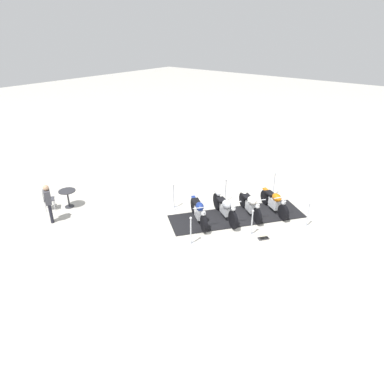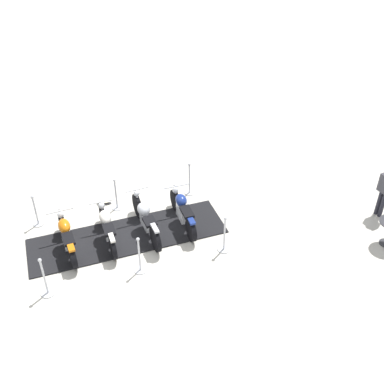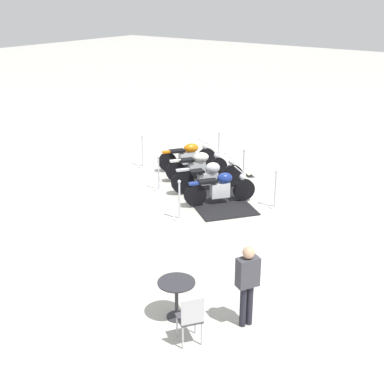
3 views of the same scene
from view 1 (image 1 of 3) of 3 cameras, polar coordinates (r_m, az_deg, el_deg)
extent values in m
plane|color=beige|center=(14.30, 7.36, -4.04)|extent=(80.00, 80.00, 0.00)
cube|color=black|center=(14.29, 7.37, -3.98)|extent=(5.32, 4.48, 0.03)
cylinder|color=black|center=(13.03, 1.97, -5.20)|extent=(0.48, 0.59, 0.64)
cylinder|color=black|center=(14.26, 0.32, -2.26)|extent=(0.48, 0.59, 0.64)
cube|color=silver|center=(13.61, 1.11, -3.40)|extent=(0.50, 0.57, 0.43)
ellipsoid|color=navy|center=(13.33, 1.28, -2.37)|extent=(0.51, 0.54, 0.31)
cube|color=black|center=(13.78, 0.70, -1.57)|extent=(0.54, 0.59, 0.08)
cube|color=navy|center=(14.10, 0.32, -1.01)|extent=(0.33, 0.37, 0.06)
cylinder|color=silver|center=(12.96, 1.89, -3.99)|extent=(0.23, 0.28, 0.54)
cylinder|color=silver|center=(12.87, 1.82, -2.55)|extent=(0.64, 0.49, 0.04)
sphere|color=silver|center=(12.88, 1.93, -3.53)|extent=(0.18, 0.18, 0.18)
cylinder|color=black|center=(13.29, 6.75, -4.53)|extent=(0.47, 0.65, 0.70)
cylinder|color=black|center=(14.58, 4.14, -1.52)|extent=(0.47, 0.65, 0.70)
cube|color=silver|center=(13.92, 5.39, -2.91)|extent=(0.49, 0.62, 0.35)
ellipsoid|color=#B7BAC1|center=(13.65, 5.70, -2.03)|extent=(0.53, 0.57, 0.34)
cube|color=black|center=(14.09, 4.85, -1.28)|extent=(0.49, 0.52, 0.08)
cube|color=#B7BAC1|center=(14.41, 4.19, -0.17)|extent=(0.32, 0.39, 0.06)
cylinder|color=silver|center=(13.20, 6.70, -3.27)|extent=(0.20, 0.26, 0.60)
cylinder|color=silver|center=(13.08, 6.66, -1.76)|extent=(0.61, 0.41, 0.04)
sphere|color=silver|center=(13.10, 6.80, -2.73)|extent=(0.18, 0.18, 0.18)
cylinder|color=black|center=(13.77, 10.64, -3.87)|extent=(0.45, 0.57, 0.63)
cylinder|color=black|center=(14.90, 8.34, -1.27)|extent=(0.45, 0.57, 0.63)
cube|color=silver|center=(14.30, 9.46, -2.34)|extent=(0.47, 0.55, 0.39)
ellipsoid|color=silver|center=(14.04, 9.78, -1.40)|extent=(0.55, 0.60, 0.32)
cube|color=black|center=(14.47, 8.97, -0.71)|extent=(0.51, 0.56, 0.08)
cube|color=silver|center=(14.75, 8.43, -0.08)|extent=(0.30, 0.35, 0.06)
cylinder|color=silver|center=(13.69, 10.60, -2.75)|extent=(0.22, 0.27, 0.54)
cylinder|color=silver|center=(13.60, 10.59, -1.39)|extent=(0.60, 0.45, 0.04)
sphere|color=silver|center=(13.61, 10.70, -2.33)|extent=(0.18, 0.18, 0.18)
cylinder|color=black|center=(14.26, 14.73, -3.22)|extent=(0.45, 0.60, 0.62)
cylinder|color=black|center=(15.31, 11.93, -0.82)|extent=(0.45, 0.60, 0.62)
cube|color=silver|center=(14.75, 13.30, -1.79)|extent=(0.50, 0.60, 0.39)
ellipsoid|color=#D16B0F|center=(14.50, 13.71, -0.88)|extent=(0.54, 0.60, 0.31)
cube|color=black|center=(14.91, 12.69, -0.21)|extent=(0.50, 0.57, 0.08)
cube|color=#D16B0F|center=(15.16, 12.04, 0.34)|extent=(0.32, 0.37, 0.06)
cylinder|color=silver|center=(14.20, 14.67, -2.13)|extent=(0.23, 0.30, 0.53)
cylinder|color=silver|center=(14.11, 14.64, -0.81)|extent=(0.67, 0.44, 0.04)
sphere|color=silver|center=(14.13, 14.76, -1.71)|extent=(0.18, 0.18, 0.18)
cylinder|color=silver|center=(12.52, -0.19, -8.46)|extent=(0.32, 0.32, 0.03)
cylinder|color=silver|center=(12.24, -0.20, -6.46)|extent=(0.05, 0.05, 1.00)
sphere|color=silver|center=(11.96, -0.20, -4.28)|extent=(0.09, 0.09, 0.09)
cylinder|color=silver|center=(16.32, 13.09, -0.52)|extent=(0.36, 0.36, 0.03)
cylinder|color=silver|center=(16.10, 13.28, 1.17)|extent=(0.05, 0.05, 1.03)
sphere|color=silver|center=(15.88, 13.48, 2.98)|extent=(0.09, 0.09, 0.09)
cylinder|color=silver|center=(14.84, -2.97, -2.59)|extent=(0.34, 0.34, 0.03)
cylinder|color=silver|center=(14.61, -3.02, -0.80)|extent=(0.05, 0.05, 1.01)
sphere|color=silver|center=(14.37, -3.07, 1.13)|extent=(0.09, 0.09, 0.09)
cylinder|color=silver|center=(13.20, 9.62, -6.87)|extent=(0.32, 0.32, 0.03)
cylinder|color=silver|center=(12.95, 9.78, -5.05)|extent=(0.05, 0.05, 0.95)
sphere|color=silver|center=(12.70, 9.95, -3.06)|extent=(0.09, 0.09, 0.09)
cylinder|color=silver|center=(14.24, 18.18, -5.31)|extent=(0.29, 0.29, 0.03)
cylinder|color=silver|center=(14.01, 18.44, -3.66)|extent=(0.05, 0.05, 0.92)
sphere|color=silver|center=(13.79, 18.73, -1.86)|extent=(0.09, 0.09, 0.09)
cylinder|color=silver|center=(15.43, 5.45, -1.53)|extent=(0.34, 0.34, 0.03)
cylinder|color=silver|center=(15.20, 5.53, 0.17)|extent=(0.05, 0.05, 0.99)
sphere|color=silver|center=(14.98, 5.61, 2.00)|extent=(0.09, 0.09, 0.09)
cube|color=#333338|center=(13.06, 11.59, -7.46)|extent=(0.43, 0.39, 0.02)
cube|color=beige|center=(13.00, 11.63, -7.00)|extent=(0.42, 0.39, 0.10)
cylinder|color=#2D2D33|center=(15.82, -19.40, -2.25)|extent=(0.39, 0.39, 0.02)
cylinder|color=#2D2D33|center=(15.66, -19.60, -1.06)|extent=(0.07, 0.07, 0.71)
cylinder|color=#2D2D33|center=(15.51, -19.80, 0.16)|extent=(0.70, 0.70, 0.03)
cylinder|color=#B7B7BC|center=(15.94, -21.57, -1.54)|extent=(0.03, 0.03, 0.45)
cylinder|color=#B7B7BC|center=(15.64, -21.64, -2.09)|extent=(0.03, 0.03, 0.45)
cylinder|color=#B7B7BC|center=(15.99, -22.77, -1.68)|extent=(0.03, 0.03, 0.45)
cylinder|color=#B7B7BC|center=(15.68, -22.86, -2.23)|extent=(0.03, 0.03, 0.45)
cube|color=#3F3F47|center=(15.71, -22.36, -1.09)|extent=(0.56, 0.56, 0.04)
cube|color=#B7B7BC|center=(15.63, -23.18, -0.33)|extent=(0.25, 0.35, 0.47)
cylinder|color=#23232D|center=(14.77, -22.14, -3.03)|extent=(0.12, 0.12, 0.83)
cylinder|color=#23232D|center=(14.64, -22.11, -3.28)|extent=(0.12, 0.12, 0.83)
cube|color=#3F3F47|center=(14.41, -22.57, -0.75)|extent=(0.38, 0.46, 0.55)
sphere|color=tan|center=(14.25, -22.83, 0.64)|extent=(0.22, 0.22, 0.22)
camera|label=2|loc=(22.35, 2.43, 29.60)|focal=43.52mm
camera|label=3|loc=(18.98, -47.59, 14.00)|focal=49.06mm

